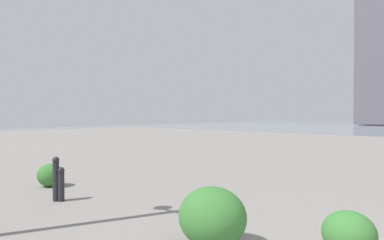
# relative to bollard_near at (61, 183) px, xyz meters

# --- Properties ---
(bollard_near) EXTENTS (0.13, 0.13, 0.66)m
(bollard_near) POSITION_rel_bollard_near_xyz_m (0.00, 0.00, 0.00)
(bollard_near) COLOR #232328
(bollard_near) RESTS_ON ground
(bollard_mid) EXTENTS (0.13, 0.13, 0.86)m
(bollard_mid) POSITION_rel_bollard_near_xyz_m (0.09, 0.06, 0.10)
(bollard_mid) COLOR #232328
(bollard_mid) RESTS_ON ground
(shrub_low) EXTENTS (0.89, 0.80, 0.76)m
(shrub_low) POSITION_rel_bollard_near_xyz_m (-3.64, -0.06, 0.03)
(shrub_low) COLOR #387533
(shrub_low) RESTS_ON ground
(shrub_round) EXTENTS (0.63, 0.56, 0.53)m
(shrub_round) POSITION_rel_bollard_near_xyz_m (-5.02, -0.90, -0.08)
(shrub_round) COLOR #387533
(shrub_round) RESTS_ON ground
(shrub_wide) EXTENTS (0.62, 0.56, 0.53)m
(shrub_wide) POSITION_rel_bollard_near_xyz_m (1.50, -0.54, -0.08)
(shrub_wide) COLOR #387533
(shrub_wide) RESTS_ON ground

